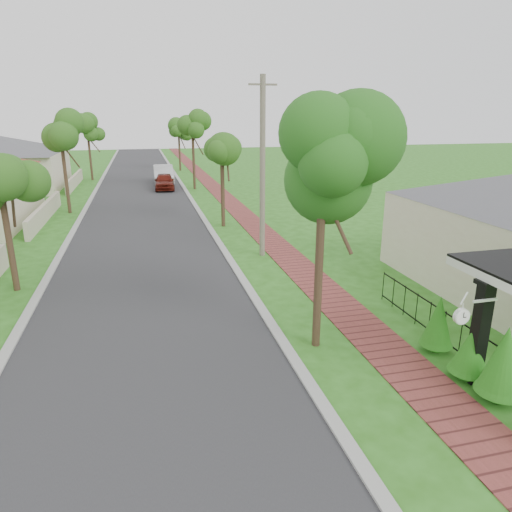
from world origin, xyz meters
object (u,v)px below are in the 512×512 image
object	(u,v)px
porch_post	(479,337)
parked_car_white	(164,174)
utility_pole	(262,168)
parked_car_red	(164,182)
station_clock	(464,315)
near_tree	(323,168)

from	to	relation	value
porch_post	parked_car_white	xyz separation A→B (m)	(-5.42, 35.19, -0.30)
porch_post	utility_pole	xyz separation A→B (m)	(-2.34, 11.00, 2.76)
porch_post	parked_car_white	distance (m)	35.61
parked_car_red	station_clock	bearing A→B (deg)	-79.01
porch_post	utility_pole	world-z (taller)	utility_pole
near_tree	parked_car_red	bearing A→B (deg)	94.97
near_tree	utility_pole	distance (m)	8.58
utility_pole	station_clock	size ratio (longest dim) A/B	7.36
parked_car_red	utility_pole	world-z (taller)	utility_pole
utility_pole	station_clock	bearing A→B (deg)	-82.56
porch_post	parked_car_red	distance (m)	31.80
porch_post	station_clock	size ratio (longest dim) A/B	2.42
near_tree	station_clock	size ratio (longest dim) A/B	5.82
utility_pole	station_clock	world-z (taller)	utility_pole
parked_car_red	near_tree	xyz separation A→B (m)	(2.50, -28.81, 4.16)
station_clock	utility_pole	bearing A→B (deg)	97.44
parked_car_red	utility_pole	bearing A→B (deg)	-78.46
porch_post	near_tree	bearing A→B (deg)	140.61
station_clock	porch_post	bearing A→B (deg)	25.19
near_tree	station_clock	distance (m)	4.64
parked_car_red	utility_pole	xyz separation A→B (m)	(3.21, -20.31, 3.21)
parked_car_white	near_tree	size ratio (longest dim) A/B	0.82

